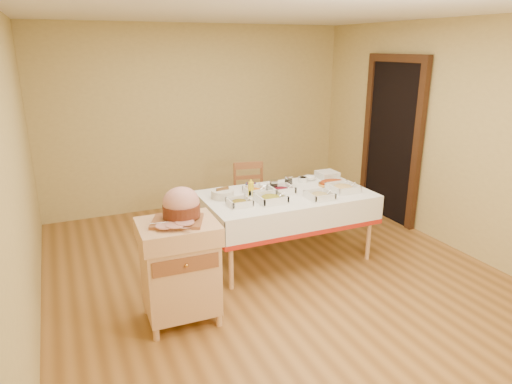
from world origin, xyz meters
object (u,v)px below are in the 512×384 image
dining_chair (251,198)px  preserve_jar_left (274,186)px  mustard_bottle (251,188)px  ham_on_board (181,207)px  brass_platter (332,183)px  bread_basket (223,194)px  plate_stack (327,175)px  dining_table (286,207)px  butcher_cart (180,266)px  preserve_jar_right (289,181)px

dining_chair → preserve_jar_left: 0.75m
dining_chair → mustard_bottle: mustard_bottle is taller
ham_on_board → brass_platter: 2.15m
bread_basket → dining_chair: bearing=47.8°
bread_basket → plate_stack: (1.42, 0.20, -0.00)m
dining_table → dining_chair: (-0.08, 0.81, -0.13)m
dining_table → dining_chair: 0.82m
dining_chair → brass_platter: (0.71, -0.73, 0.31)m
bread_basket → mustard_bottle: bearing=-12.5°
butcher_cart → ham_on_board: 0.52m
ham_on_board → mustard_bottle: (0.97, 0.78, -0.19)m
butcher_cart → ham_on_board: bearing=38.1°
ham_on_board → bread_basket: 1.10m
preserve_jar_right → brass_platter: 0.51m
butcher_cart → preserve_jar_left: (1.31, 0.88, 0.30)m
ham_on_board → preserve_jar_right: size_ratio=3.61×
ham_on_board → preserve_jar_right: bearing=32.2°
plate_stack → brass_platter: (-0.10, -0.26, -0.02)m
dining_chair → preserve_jar_right: bearing=-67.8°
preserve_jar_left → bread_basket: bearing=-179.9°
dining_table → brass_platter: size_ratio=5.47×
ham_on_board → preserve_jar_left: (1.27, 0.85, -0.22)m
mustard_bottle → plate_stack: bearing=13.2°
dining_table → butcher_cart: size_ratio=2.00×
dining_table → ham_on_board: 1.59m
brass_platter → preserve_jar_right: bearing=161.3°
preserve_jar_left → mustard_bottle: (-0.30, -0.07, 0.03)m
dining_table → butcher_cart: bearing=-152.1°
dining_chair → bread_basket: bearing=-132.2°
bread_basket → plate_stack: bearing=7.9°
preserve_jar_right → preserve_jar_left: bearing=-157.5°
dining_chair → brass_platter: size_ratio=2.71×
mustard_bottle → brass_platter: mustard_bottle is taller
bread_basket → brass_platter: (1.32, -0.06, -0.03)m
dining_table → plate_stack: 0.83m
butcher_cart → preserve_jar_left: bearing=34.0°
butcher_cart → ham_on_board: size_ratio=2.10×
ham_on_board → preserve_jar_right: 1.79m
dining_table → mustard_bottle: mustard_bottle is taller
ham_on_board → butcher_cart: bearing=-141.9°
preserve_jar_left → brass_platter: 0.72m
preserve_jar_right → mustard_bottle: size_ratio=0.62×
dining_chair → preserve_jar_right: size_ratio=7.53×
preserve_jar_right → mustard_bottle: (-0.54, -0.17, 0.03)m
butcher_cart → bread_basket: bearing=51.1°
butcher_cart → bread_basket: 1.17m
ham_on_board → brass_platter: bearing=21.6°
brass_platter → plate_stack: bearing=68.7°
plate_stack → brass_platter: plate_stack is taller
ham_on_board → plate_stack: size_ratio=1.88×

